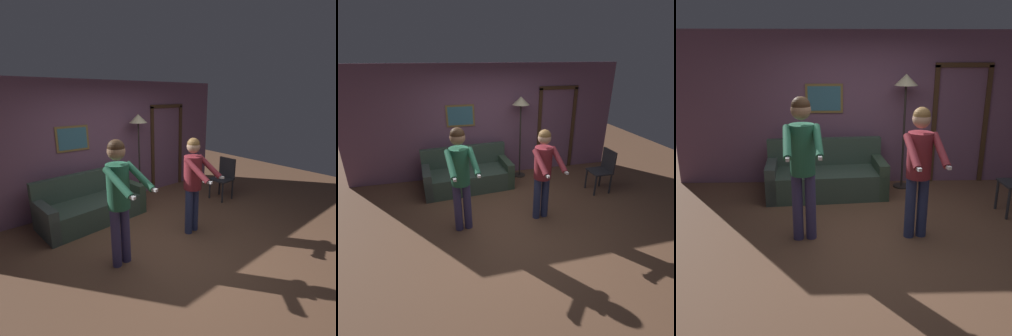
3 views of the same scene
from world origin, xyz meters
The scene contains 7 objects.
ground_plane centered at (0.00, 0.00, 0.00)m, with size 12.00×12.00×0.00m, color brown.
back_wall_assembly centered at (0.02, 2.20, 1.30)m, with size 6.40×0.10×2.60m.
couch centered at (-0.58, 1.57, 0.28)m, with size 1.97×1.01×0.87m.
torchiere_lamp centered at (0.72, 1.87, 1.64)m, with size 0.38×0.38×1.91m.
person_standing_left centered at (-0.83, 0.02, 1.09)m, with size 0.49×0.72×1.78m.
person_standing_right centered at (0.57, 0.04, 0.99)m, with size 0.49×0.66×1.65m.
dining_chair_distant centered at (2.23, 0.69, 0.53)m, with size 0.43×0.43×0.93m.
Camera 1 is at (-2.39, -2.86, 2.31)m, focal length 28.00 mm.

